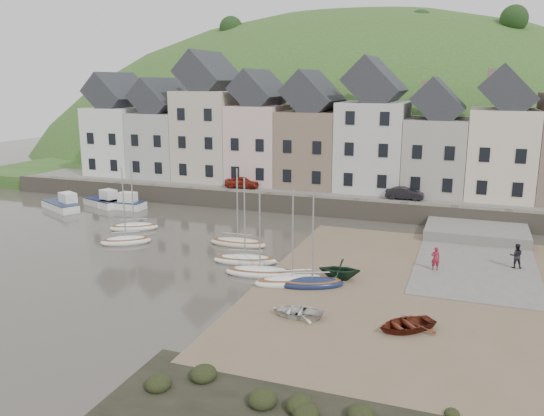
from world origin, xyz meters
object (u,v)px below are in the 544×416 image
at_px(person_red, 435,258).
at_px(car_right, 405,193).
at_px(rowboat_green, 340,269).
at_px(rowboat_white, 297,311).
at_px(sailboat_0, 134,227).
at_px(car_left, 242,182).
at_px(person_dark, 516,256).
at_px(rowboat_red, 406,324).

distance_m(person_red, car_right, 15.99).
bearing_deg(rowboat_green, car_right, 167.04).
distance_m(rowboat_white, car_right, 25.92).
bearing_deg(sailboat_0, car_left, 71.03).
relative_size(person_red, car_right, 0.45).
xyz_separation_m(person_red, car_left, (-20.67, 15.44, 1.30)).
relative_size(sailboat_0, person_dark, 3.71).
distance_m(sailboat_0, car_left, 14.10).
bearing_deg(car_right, person_dark, -145.73).
bearing_deg(car_left, rowboat_red, -147.98).
bearing_deg(sailboat_0, person_red, -5.07).
bearing_deg(rowboat_green, person_red, 116.46).
bearing_deg(rowboat_red, car_left, 177.37).
distance_m(rowboat_red, car_right, 25.70).
bearing_deg(person_red, rowboat_red, 72.17).
distance_m(rowboat_green, car_right, 19.43).
bearing_deg(rowboat_white, rowboat_red, 87.54).
distance_m(rowboat_white, rowboat_green, 6.49).
relative_size(rowboat_white, car_right, 0.79).
relative_size(rowboat_red, person_red, 1.97).
bearing_deg(sailboat_0, person_dark, 0.10).
bearing_deg(car_left, car_right, -96.06).
distance_m(sailboat_0, car_right, 25.12).
bearing_deg(car_right, sailboat_0, 121.53).
relative_size(person_dark, car_right, 0.48).
relative_size(rowboat_white, rowboat_green, 1.05).
distance_m(person_dark, car_right, 16.01).
xyz_separation_m(rowboat_green, car_left, (-15.01, 19.31, 1.46)).
bearing_deg(person_dark, sailboat_0, -5.03).
bearing_deg(rowboat_white, sailboat_0, -129.22).
xyz_separation_m(rowboat_white, rowboat_green, (0.83, 6.43, 0.41)).
relative_size(rowboat_white, rowboat_red, 0.89).
bearing_deg(sailboat_0, car_right, 31.82).
height_order(sailboat_0, car_left, sailboat_0).
bearing_deg(person_dark, rowboat_red, 59.31).
bearing_deg(rowboat_green, rowboat_white, -15.18).
height_order(rowboat_green, person_red, person_red).
height_order(rowboat_white, rowboat_red, rowboat_red).
relative_size(sailboat_0, car_right, 1.78).
xyz_separation_m(person_red, person_dark, (5.12, 2.29, 0.06)).
height_order(rowboat_white, person_dark, person_dark).
bearing_deg(car_right, rowboat_white, 174.04).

